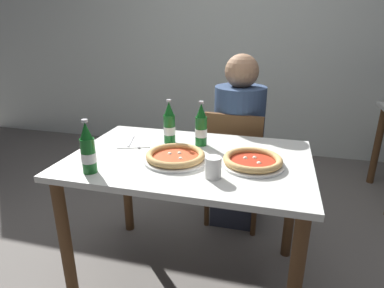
{
  "coord_description": "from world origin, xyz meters",
  "views": [
    {
      "loc": [
        0.4,
        -1.46,
        1.37
      ],
      "look_at": [
        0.0,
        0.05,
        0.8
      ],
      "focal_mm": 30.29,
      "sensor_mm": 36.0,
      "label": 1
    }
  ],
  "objects_px": {
    "dining_table_main": "(190,177)",
    "napkin_with_cutlery": "(134,142)",
    "pizza_margherita_near": "(175,157)",
    "beer_bottle_left": "(169,125)",
    "beer_bottle_right": "(201,127)",
    "chair_behind_table": "(235,162)",
    "beer_bottle_center": "(88,151)",
    "paper_cup": "(213,167)",
    "diner_seated": "(238,146)",
    "pizza_marinara_far": "(253,161)"
  },
  "relations": [
    {
      "from": "dining_table_main",
      "to": "napkin_with_cutlery",
      "type": "relative_size",
      "value": 5.17
    },
    {
      "from": "pizza_margherita_near",
      "to": "beer_bottle_left",
      "type": "relative_size",
      "value": 1.27
    },
    {
      "from": "beer_bottle_right",
      "to": "pizza_margherita_near",
      "type": "bearing_deg",
      "value": -105.34
    },
    {
      "from": "chair_behind_table",
      "to": "napkin_with_cutlery",
      "type": "xyz_separation_m",
      "value": [
        -0.52,
        -0.49,
        0.27
      ]
    },
    {
      "from": "beer_bottle_center",
      "to": "napkin_with_cutlery",
      "type": "xyz_separation_m",
      "value": [
        0.03,
        0.41,
        -0.1
      ]
    },
    {
      "from": "dining_table_main",
      "to": "chair_behind_table",
      "type": "height_order",
      "value": "chair_behind_table"
    },
    {
      "from": "beer_bottle_center",
      "to": "paper_cup",
      "type": "height_order",
      "value": "beer_bottle_center"
    },
    {
      "from": "diner_seated",
      "to": "beer_bottle_left",
      "type": "distance_m",
      "value": 0.65
    },
    {
      "from": "dining_table_main",
      "to": "pizza_margherita_near",
      "type": "bearing_deg",
      "value": -127.81
    },
    {
      "from": "diner_seated",
      "to": "dining_table_main",
      "type": "bearing_deg",
      "value": -104.28
    },
    {
      "from": "chair_behind_table",
      "to": "pizza_marinara_far",
      "type": "bearing_deg",
      "value": 109.58
    },
    {
      "from": "pizza_margherita_near",
      "to": "paper_cup",
      "type": "relative_size",
      "value": 3.3
    },
    {
      "from": "diner_seated",
      "to": "paper_cup",
      "type": "distance_m",
      "value": 0.89
    },
    {
      "from": "dining_table_main",
      "to": "diner_seated",
      "type": "bearing_deg",
      "value": 75.72
    },
    {
      "from": "chair_behind_table",
      "to": "beer_bottle_left",
      "type": "relative_size",
      "value": 3.44
    },
    {
      "from": "beer_bottle_left",
      "to": "paper_cup",
      "type": "relative_size",
      "value": 2.6
    },
    {
      "from": "beer_bottle_center",
      "to": "paper_cup",
      "type": "distance_m",
      "value": 0.56
    },
    {
      "from": "diner_seated",
      "to": "beer_bottle_center",
      "type": "relative_size",
      "value": 4.89
    },
    {
      "from": "chair_behind_table",
      "to": "pizza_margherita_near",
      "type": "bearing_deg",
      "value": 78.34
    },
    {
      "from": "pizza_margherita_near",
      "to": "beer_bottle_left",
      "type": "height_order",
      "value": "beer_bottle_left"
    },
    {
      "from": "chair_behind_table",
      "to": "beer_bottle_right",
      "type": "height_order",
      "value": "beer_bottle_right"
    },
    {
      "from": "beer_bottle_right",
      "to": "paper_cup",
      "type": "xyz_separation_m",
      "value": [
        0.15,
        -0.39,
        -0.06
      ]
    },
    {
      "from": "dining_table_main",
      "to": "pizza_margherita_near",
      "type": "distance_m",
      "value": 0.16
    },
    {
      "from": "pizza_margherita_near",
      "to": "beer_bottle_right",
      "type": "distance_m",
      "value": 0.27
    },
    {
      "from": "diner_seated",
      "to": "pizza_marinara_far",
      "type": "relative_size",
      "value": 4.01
    },
    {
      "from": "dining_table_main",
      "to": "beer_bottle_center",
      "type": "distance_m",
      "value": 0.53
    },
    {
      "from": "beer_bottle_right",
      "to": "napkin_with_cutlery",
      "type": "height_order",
      "value": "beer_bottle_right"
    },
    {
      "from": "diner_seated",
      "to": "beer_bottle_center",
      "type": "bearing_deg",
      "value": -120.01
    },
    {
      "from": "beer_bottle_left",
      "to": "beer_bottle_center",
      "type": "bearing_deg",
      "value": -115.01
    },
    {
      "from": "beer_bottle_left",
      "to": "beer_bottle_right",
      "type": "height_order",
      "value": "same"
    },
    {
      "from": "pizza_margherita_near",
      "to": "napkin_with_cutlery",
      "type": "distance_m",
      "value": 0.36
    },
    {
      "from": "beer_bottle_left",
      "to": "beer_bottle_right",
      "type": "bearing_deg",
      "value": 1.93
    },
    {
      "from": "diner_seated",
      "to": "pizza_marinara_far",
      "type": "xyz_separation_m",
      "value": [
        0.15,
        -0.69,
        0.19
      ]
    },
    {
      "from": "dining_table_main",
      "to": "pizza_marinara_far",
      "type": "distance_m",
      "value": 0.35
    },
    {
      "from": "beer_bottle_center",
      "to": "napkin_with_cutlery",
      "type": "relative_size",
      "value": 1.06
    },
    {
      "from": "beer_bottle_center",
      "to": "beer_bottle_right",
      "type": "relative_size",
      "value": 1.0
    },
    {
      "from": "dining_table_main",
      "to": "beer_bottle_right",
      "type": "distance_m",
      "value": 0.28
    },
    {
      "from": "napkin_with_cutlery",
      "to": "beer_bottle_right",
      "type": "bearing_deg",
      "value": 9.43
    },
    {
      "from": "pizza_marinara_far",
      "to": "napkin_with_cutlery",
      "type": "distance_m",
      "value": 0.69
    },
    {
      "from": "beer_bottle_center",
      "to": "napkin_with_cutlery",
      "type": "distance_m",
      "value": 0.43
    },
    {
      "from": "dining_table_main",
      "to": "pizza_marinara_far",
      "type": "bearing_deg",
      "value": -4.82
    },
    {
      "from": "dining_table_main",
      "to": "chair_behind_table",
      "type": "distance_m",
      "value": 0.65
    },
    {
      "from": "chair_behind_table",
      "to": "pizza_marinara_far",
      "type": "relative_size",
      "value": 2.82
    },
    {
      "from": "pizza_marinara_far",
      "to": "beer_bottle_left",
      "type": "relative_size",
      "value": 1.22
    },
    {
      "from": "beer_bottle_left",
      "to": "beer_bottle_center",
      "type": "distance_m",
      "value": 0.52
    },
    {
      "from": "paper_cup",
      "to": "beer_bottle_left",
      "type": "bearing_deg",
      "value": 130.61
    },
    {
      "from": "beer_bottle_center",
      "to": "beer_bottle_right",
      "type": "distance_m",
      "value": 0.62
    },
    {
      "from": "pizza_margherita_near",
      "to": "pizza_marinara_far",
      "type": "xyz_separation_m",
      "value": [
        0.37,
        0.04,
        0.0
      ]
    },
    {
      "from": "beer_bottle_center",
      "to": "beer_bottle_right",
      "type": "bearing_deg",
      "value": 50.0
    },
    {
      "from": "pizza_marinara_far",
      "to": "beer_bottle_right",
      "type": "height_order",
      "value": "beer_bottle_right"
    }
  ]
}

